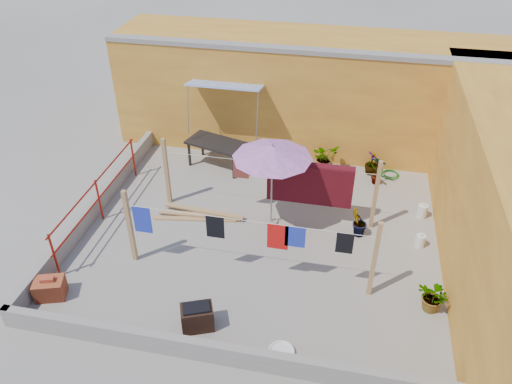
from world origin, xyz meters
TOP-DOWN VIEW (x-y plane):
  - ground at (0.00, 0.00)m, footprint 80.00×80.00m
  - wall_back at (0.50, 4.69)m, footprint 11.00×3.27m
  - parapet_front at (0.00, -3.58)m, footprint 8.30×0.16m
  - parapet_left at (-4.08, 0.00)m, footprint 0.16×7.30m
  - red_railing at (-3.85, -0.20)m, footprint 0.05×4.20m
  - clothesline_rig at (0.83, 0.59)m, footprint 5.09×2.35m
  - patio_umbrella at (0.16, 0.47)m, footprint 2.35×2.35m
  - outdoor_table at (-1.77, 2.71)m, footprint 1.80×1.25m
  - brick_stack at (-3.70, -2.77)m, footprint 0.67×0.57m
  - lumber_pile at (-1.57, 0.33)m, footprint 2.17×0.61m
  - brazier at (-0.61, -2.92)m, footprint 0.69×0.59m
  - white_basin at (1.02, -3.20)m, footprint 0.48×0.48m
  - water_jug_a at (3.70, 1.44)m, footprint 0.24×0.24m
  - water_jug_b at (3.58, 0.30)m, footprint 0.22×0.22m
  - green_hose at (2.99, 3.20)m, footprint 0.50×0.50m
  - plant_back_a at (1.17, 3.14)m, footprint 0.93×0.92m
  - plant_back_b at (2.45, 3.20)m, footprint 0.45×0.45m
  - plant_right_a at (2.60, 2.72)m, footprint 0.53×0.47m
  - plant_right_b at (2.20, 0.40)m, footprint 0.52×0.52m
  - plant_right_c at (3.70, -1.59)m, footprint 0.80×0.79m

SIDE VIEW (x-z plane):
  - ground at x=0.00m, z-range 0.00..0.00m
  - green_hose at x=2.99m, z-range 0.00..0.07m
  - white_basin at x=1.02m, z-range 0.00..0.08m
  - lumber_pile at x=-1.57m, z-range 0.00..0.13m
  - water_jug_b at x=3.58m, z-range -0.02..0.33m
  - water_jug_a at x=3.70m, z-range -0.02..0.36m
  - brick_stack at x=-3.70m, z-range -0.03..0.46m
  - parapet_front at x=0.00m, z-range 0.00..0.44m
  - parapet_left at x=-4.08m, z-range 0.00..0.44m
  - brazier at x=-0.61m, z-range -0.01..0.52m
  - plant_back_b at x=2.45m, z-range 0.00..0.66m
  - plant_right_c at x=3.70m, z-range 0.00..0.67m
  - plant_right_b at x=2.20m, z-range 0.00..0.74m
  - plant_back_a at x=1.17m, z-range 0.00..0.78m
  - plant_right_a at x=2.60m, z-range 0.00..0.84m
  - outdoor_table at x=-1.77m, z-range 0.31..1.08m
  - red_railing at x=-3.85m, z-range 0.17..1.27m
  - clothesline_rig at x=0.83m, z-range 0.10..1.90m
  - wall_back at x=0.50m, z-range 0.00..3.21m
  - patio_umbrella at x=0.16m, z-range 0.86..3.01m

